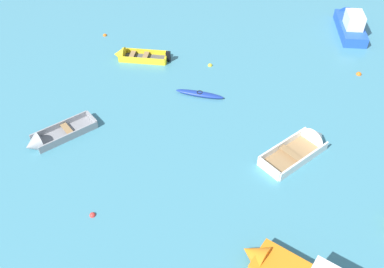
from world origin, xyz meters
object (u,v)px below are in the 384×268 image
mooring_buoy_central (105,36)px  mooring_buoy_near_foreground (210,66)px  rowboat_grey_near_right (48,139)px  mooring_buoy_trailing (359,74)px  motor_launch_blue_back_row_center (350,23)px  rowboat_white_far_back (307,144)px  mooring_buoy_between_boats_right (93,215)px  rowboat_yellow_outer_left (132,56)px  kayak_deep_blue_outer_right (200,94)px

mooring_buoy_central → mooring_buoy_near_foreground: size_ratio=0.97×
rowboat_grey_near_right → mooring_buoy_central: (0.06, 12.85, -0.22)m
rowboat_grey_near_right → mooring_buoy_trailing: rowboat_grey_near_right is taller
motor_launch_blue_back_row_center → rowboat_white_far_back: size_ratio=1.35×
motor_launch_blue_back_row_center → mooring_buoy_between_boats_right: motor_launch_blue_back_row_center is taller
rowboat_yellow_outer_left → mooring_buoy_near_foreground: size_ratio=12.87×
kayak_deep_blue_outer_right → motor_launch_blue_back_row_center: bearing=41.8°
kayak_deep_blue_outer_right → mooring_buoy_between_boats_right: size_ratio=10.86×
rowboat_yellow_outer_left → rowboat_white_far_back: bearing=-35.3°
kayak_deep_blue_outer_right → rowboat_yellow_outer_left: rowboat_yellow_outer_left is taller
rowboat_grey_near_right → rowboat_yellow_outer_left: bearing=72.5°
rowboat_grey_near_right → motor_launch_blue_back_row_center: bearing=38.1°
rowboat_white_far_back → motor_launch_blue_back_row_center: bearing=71.1°
mooring_buoy_between_boats_right → mooring_buoy_near_foreground: size_ratio=0.91×
kayak_deep_blue_outer_right → mooring_buoy_central: kayak_deep_blue_outer_right is taller
kayak_deep_blue_outer_right → mooring_buoy_trailing: 11.77m
mooring_buoy_trailing → rowboat_yellow_outer_left: bearing=178.2°
mooring_buoy_between_boats_right → mooring_buoy_trailing: bearing=41.8°
motor_launch_blue_back_row_center → mooring_buoy_between_boats_right: size_ratio=19.29×
mooring_buoy_trailing → mooring_buoy_near_foreground: bearing=179.4°
rowboat_white_far_back → mooring_buoy_central: size_ratio=13.37×
mooring_buoy_central → mooring_buoy_trailing: size_ratio=0.84×
rowboat_grey_near_right → kayak_deep_blue_outer_right: rowboat_grey_near_right is taller
motor_launch_blue_back_row_center → rowboat_white_far_back: (-5.07, -14.79, -0.37)m
mooring_buoy_near_foreground → mooring_buoy_between_boats_right: bearing=-109.2°
rowboat_grey_near_right → mooring_buoy_between_boats_right: (4.08, -4.92, -0.22)m
motor_launch_blue_back_row_center → kayak_deep_blue_outer_right: motor_launch_blue_back_row_center is taller
mooring_buoy_central → mooring_buoy_trailing: mooring_buoy_trailing is taller
rowboat_white_far_back → mooring_buoy_central: 19.14m
rowboat_yellow_outer_left → mooring_buoy_central: rowboat_yellow_outer_left is taller
mooring_buoy_trailing → mooring_buoy_near_foreground: (-10.73, 0.11, 0.00)m
motor_launch_blue_back_row_center → mooring_buoy_near_foreground: size_ratio=17.56×
kayak_deep_blue_outer_right → mooring_buoy_trailing: (11.19, 3.66, -0.15)m
motor_launch_blue_back_row_center → mooring_buoy_near_foreground: bearing=-149.3°
rowboat_yellow_outer_left → mooring_buoy_between_boats_right: (1.05, -14.51, -0.23)m
kayak_deep_blue_outer_right → rowboat_yellow_outer_left: bearing=142.8°
rowboat_white_far_back → mooring_buoy_between_boats_right: size_ratio=14.25×
kayak_deep_blue_outer_right → rowboat_white_far_back: size_ratio=0.76×
mooring_buoy_near_foreground → mooring_buoy_central: bearing=157.6°
rowboat_yellow_outer_left → mooring_buoy_trailing: size_ratio=11.17×
rowboat_yellow_outer_left → mooring_buoy_between_boats_right: bearing=-85.8°
mooring_buoy_central → mooring_buoy_near_foreground: bearing=-22.4°
mooring_buoy_central → mooring_buoy_between_boats_right: (4.02, -17.77, 0.00)m
rowboat_white_far_back → mooring_buoy_trailing: bearing=60.2°
mooring_buoy_central → mooring_buoy_trailing: (19.66, -3.79, 0.00)m
motor_launch_blue_back_row_center → mooring_buoy_central: size_ratio=18.09×
rowboat_yellow_outer_left → rowboat_white_far_back: rowboat_white_far_back is taller
kayak_deep_blue_outer_right → mooring_buoy_between_boats_right: 11.24m
rowboat_yellow_outer_left → mooring_buoy_trailing: rowboat_yellow_outer_left is taller
mooring_buoy_near_foreground → motor_launch_blue_back_row_center: bearing=30.7°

